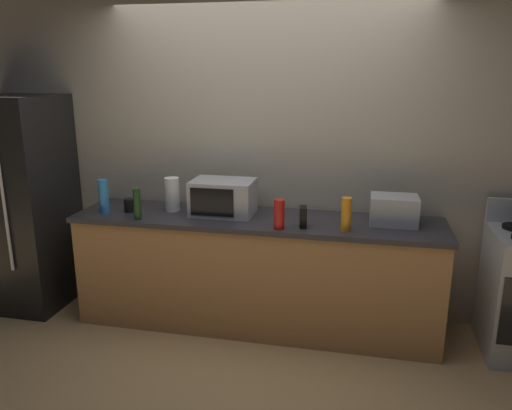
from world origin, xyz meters
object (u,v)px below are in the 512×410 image
Objects in this scene: toaster_oven at (394,210)px; bottle_wine at (137,204)px; refrigerator at (21,203)px; bottle_dish_soap at (346,214)px; bottle_spray_cleaner at (104,196)px; paper_towel_roll at (172,194)px; mug_black at (129,205)px; cordless_phone at (303,217)px; bottle_hot_sauce at (279,214)px; microwave at (223,197)px.

bottle_wine is at bearing -171.28° from toaster_oven.
refrigerator is 2.74m from bottle_dish_soap.
bottle_dish_soap is at bearing -1.99° from bottle_spray_cleaner.
bottle_spray_cleaner is (-0.51, -0.16, -0.00)m from paper_towel_roll.
bottle_spray_cleaner reaches higher than bottle_dish_soap.
refrigerator is 16.92× the size of mug_black.
toaster_oven is at bearing 0.33° from paper_towel_roll.
mug_black is (-2.04, -0.12, -0.05)m from toaster_oven.
refrigerator is 6.71× the size of bottle_spray_cleaner.
refrigerator is 12.00× the size of cordless_phone.
bottle_hot_sauce is 1.09m from bottle_wine.
bottle_dish_soap is at bearing 6.69° from bottle_hot_sauce.
bottle_hot_sauce reaches higher than toaster_oven.
microwave is 0.42m from paper_towel_roll.
bottle_hot_sauce is at bearing -173.31° from bottle_dish_soap.
refrigerator is 7.54× the size of bottle_wine.
bottle_wine is at bearing -121.33° from paper_towel_roll.
mug_black is (0.18, 0.06, -0.08)m from bottle_spray_cleaner.
toaster_oven is 1.26× the size of paper_towel_roll.
bottle_wine is at bearing -48.44° from mug_black.
cordless_phone is (-0.64, -0.22, -0.03)m from toaster_oven.
cordless_phone is at bearing -1.50° from bottle_spray_cleaner.
toaster_oven is at bearing 35.81° from bottle_dish_soap.
refrigerator is at bearing -178.88° from toaster_oven.
bottle_spray_cleaner reaches higher than mug_black.
microwave is 4.51× the size of mug_black.
bottle_wine is (-1.55, -0.05, -0.00)m from bottle_dish_soap.
bottle_hot_sauce is (2.27, -0.24, 0.11)m from refrigerator.
bottle_dish_soap is (0.30, -0.02, 0.05)m from cordless_phone.
cordless_phone is 0.31m from bottle_dish_soap.
cordless_phone is 0.70× the size of bottle_hot_sauce.
bottle_hot_sauce is (-0.80, -0.30, 0.00)m from toaster_oven.
bottle_hot_sauce is at bearing -29.85° from microwave.
paper_towel_roll is 0.35m from mug_black.
refrigerator is 1.78m from microwave.
microwave is 1.78× the size of paper_towel_roll.
bottle_dish_soap is (0.96, -0.23, -0.01)m from microwave.
cordless_phone is 1.25m from bottle_wine.
toaster_oven is 1.27× the size of bottle_spray_cleaner.
refrigerator is 6.67× the size of paper_towel_roll.
refrigerator is at bearing 176.23° from bottle_dish_soap.
microwave is 1.99× the size of bottle_dish_soap.
microwave is 1.79× the size of bottle_spray_cleaner.
bottle_dish_soap is (1.89, -0.07, -0.01)m from bottle_spray_cleaner.
mug_black is (-0.75, -0.10, -0.08)m from microwave.
paper_towel_roll is at bearing 18.06° from mug_black.
cordless_phone is at bearing 175.46° from bottle_dish_soap.
bottle_hot_sauce is 0.80× the size of bottle_spray_cleaner.
bottle_hot_sauce is at bearing -159.73° from toaster_oven.
bottle_wine is (0.34, -0.11, -0.01)m from bottle_spray_cleaner.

